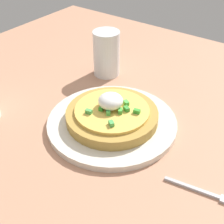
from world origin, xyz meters
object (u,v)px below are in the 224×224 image
object	(u,v)px
cup_far	(106,56)
fork	(207,193)
pizza	(112,114)
plate	(112,123)

from	to	relation	value
cup_far	fork	world-z (taller)	cup_far
pizza	cup_far	world-z (taller)	cup_far
plate	fork	size ratio (longest dim) A/B	2.20
plate	fork	bearing A→B (deg)	-13.23
pizza	cup_far	distance (cm)	21.51
cup_far	plate	bearing A→B (deg)	-50.19
plate	cup_far	world-z (taller)	cup_far
cup_far	fork	distance (cm)	42.61
pizza	cup_far	bearing A→B (deg)	129.78
plate	cup_far	bearing A→B (deg)	129.81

